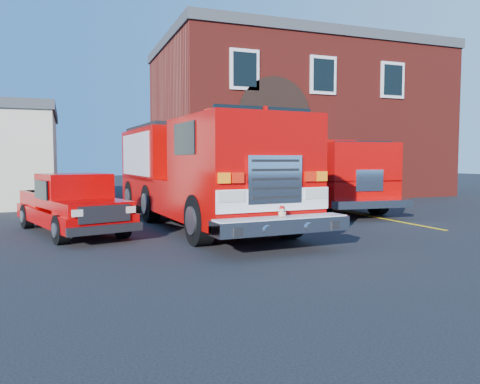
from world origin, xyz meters
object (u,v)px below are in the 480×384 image
object	(u,v)px
fire_station	(293,121)
secondary_truck	(315,171)
fire_engine	(197,171)
pickup_truck	(72,205)

from	to	relation	value
fire_station	secondary_truck	world-z (taller)	fire_station
fire_engine	secondary_truck	world-z (taller)	fire_engine
fire_engine	pickup_truck	distance (m)	3.83
fire_station	pickup_truck	distance (m)	17.10
pickup_truck	secondary_truck	bearing A→B (deg)	20.52
fire_station	secondary_truck	size ratio (longest dim) A/B	1.74
fire_station	pickup_truck	xyz separation A→B (m)	(-12.42, -11.22, -3.48)
fire_engine	secondary_truck	distance (m)	6.62
pickup_truck	secondary_truck	size ratio (longest dim) A/B	0.60
fire_engine	pickup_truck	bearing A→B (deg)	-171.88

